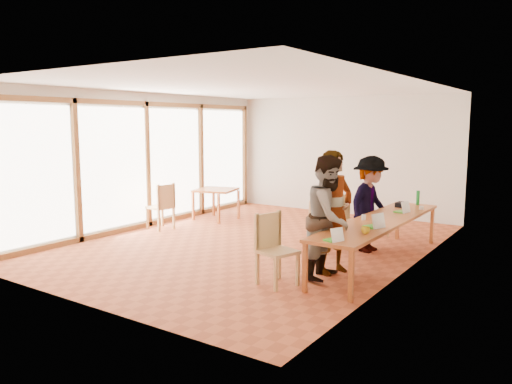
% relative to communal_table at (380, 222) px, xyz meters
% --- Properties ---
extents(ground, '(8.00, 8.00, 0.00)m').
position_rel_communal_table_xyz_m(ground, '(-2.50, 0.04, -0.70)').
color(ground, '#AC4E29').
rests_on(ground, ground).
extents(wall_back, '(6.00, 0.10, 3.00)m').
position_rel_communal_table_xyz_m(wall_back, '(-2.50, 4.04, 0.80)').
color(wall_back, beige).
rests_on(wall_back, ground).
extents(wall_front, '(6.00, 0.10, 3.00)m').
position_rel_communal_table_xyz_m(wall_front, '(-2.50, -3.96, 0.80)').
color(wall_front, beige).
rests_on(wall_front, ground).
extents(wall_right, '(0.10, 8.00, 3.00)m').
position_rel_communal_table_xyz_m(wall_right, '(0.50, 0.04, 0.80)').
color(wall_right, beige).
rests_on(wall_right, ground).
extents(window_wall, '(0.10, 8.00, 3.00)m').
position_rel_communal_table_xyz_m(window_wall, '(-5.46, 0.04, 0.80)').
color(window_wall, white).
rests_on(window_wall, ground).
extents(ceiling, '(6.00, 8.00, 0.04)m').
position_rel_communal_table_xyz_m(ceiling, '(-2.50, 0.04, 2.32)').
color(ceiling, white).
rests_on(ceiling, wall_back).
extents(communal_table, '(0.80, 4.00, 0.75)m').
position_rel_communal_table_xyz_m(communal_table, '(0.00, 0.00, 0.00)').
color(communal_table, '#B05727').
rests_on(communal_table, ground).
extents(side_table, '(0.90, 0.90, 0.75)m').
position_rel_communal_table_xyz_m(side_table, '(-4.67, 1.51, -0.03)').
color(side_table, '#B05727').
rests_on(side_table, ground).
extents(chair_near, '(0.61, 0.61, 0.55)m').
position_rel_communal_table_xyz_m(chair_near, '(-0.93, -1.85, -0.07)').
color(chair_near, tan).
rests_on(chair_near, ground).
extents(chair_mid, '(0.50, 0.50, 0.50)m').
position_rel_communal_table_xyz_m(chair_mid, '(-1.20, 0.24, -0.13)').
color(chair_mid, tan).
rests_on(chair_mid, ground).
extents(chair_far, '(0.58, 0.58, 0.53)m').
position_rel_communal_table_xyz_m(chair_far, '(-0.98, 0.82, -0.09)').
color(chair_far, tan).
rests_on(chair_far, ground).
extents(chair_empty, '(0.49, 0.49, 0.45)m').
position_rel_communal_table_xyz_m(chair_empty, '(-0.85, 2.08, -0.19)').
color(chair_empty, tan).
rests_on(chair_empty, ground).
extents(chair_spare, '(0.53, 0.53, 0.54)m').
position_rel_communal_table_xyz_m(chair_spare, '(-4.89, -0.05, -0.08)').
color(chair_spare, tan).
rests_on(chair_spare, ground).
extents(person_near, '(0.63, 0.80, 1.91)m').
position_rel_communal_table_xyz_m(person_near, '(-0.41, -0.87, 0.25)').
color(person_near, gray).
rests_on(person_near, ground).
extents(person_mid, '(0.77, 0.95, 1.86)m').
position_rel_communal_table_xyz_m(person_mid, '(-0.38, -1.14, 0.23)').
color(person_mid, gray).
rests_on(person_mid, ground).
extents(person_far, '(0.77, 1.20, 1.75)m').
position_rel_communal_table_xyz_m(person_far, '(-0.45, 0.70, 0.17)').
color(person_far, gray).
rests_on(person_far, ground).
extents(laptop_near, '(0.25, 0.27, 0.19)m').
position_rel_communal_table_xyz_m(laptop_near, '(0.04, -1.81, 0.10)').
color(laptop_near, green).
rests_on(laptop_near, communal_table).
extents(laptop_mid, '(0.31, 0.33, 0.23)m').
position_rel_communal_table_xyz_m(laptop_mid, '(0.18, -0.67, 0.11)').
color(laptop_mid, green).
rests_on(laptop_mid, communal_table).
extents(laptop_far, '(0.26, 0.28, 0.21)m').
position_rel_communal_table_xyz_m(laptop_far, '(0.11, 0.85, 0.10)').
color(laptop_far, green).
rests_on(laptop_far, communal_table).
extents(yellow_mug, '(0.16, 0.16, 0.10)m').
position_rel_communal_table_xyz_m(yellow_mug, '(0.20, -1.14, 0.10)').
color(yellow_mug, yellow).
rests_on(yellow_mug, communal_table).
extents(green_bottle, '(0.07, 0.07, 0.28)m').
position_rel_communal_table_xyz_m(green_bottle, '(0.07, 1.85, 0.19)').
color(green_bottle, '#156A22').
rests_on(green_bottle, communal_table).
extents(clear_glass, '(0.07, 0.07, 0.09)m').
position_rel_communal_table_xyz_m(clear_glass, '(-0.21, -0.18, 0.09)').
color(clear_glass, silver).
rests_on(clear_glass, communal_table).
extents(condiment_cup, '(0.08, 0.08, 0.06)m').
position_rel_communal_table_xyz_m(condiment_cup, '(0.28, 1.36, 0.08)').
color(condiment_cup, white).
rests_on(condiment_cup, communal_table).
extents(pink_phone, '(0.05, 0.10, 0.01)m').
position_rel_communal_table_xyz_m(pink_phone, '(-0.16, 1.43, 0.05)').
color(pink_phone, '#D14051').
rests_on(pink_phone, communal_table).
extents(black_pouch, '(0.16, 0.26, 0.09)m').
position_rel_communal_table_xyz_m(black_pouch, '(-0.12, 1.43, 0.09)').
color(black_pouch, black).
rests_on(black_pouch, communal_table).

